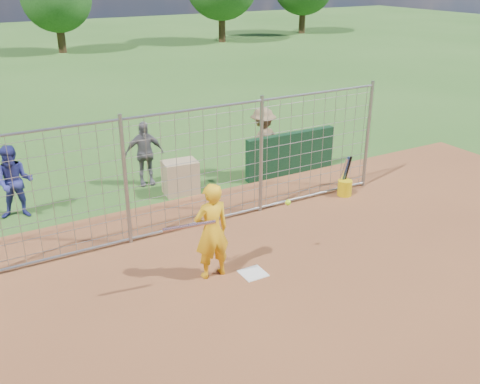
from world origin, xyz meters
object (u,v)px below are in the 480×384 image
bystander_c (263,142)px  bucket_with_bats (345,186)px  bystander_b (144,153)px  bystander_a (15,182)px  batter (212,231)px  equipment_bin (180,177)px

bystander_c → bucket_with_bats: bearing=100.3°
bystander_b → bystander_a: bearing=-162.2°
bystander_b → bucket_with_bats: (3.85, -2.99, -0.56)m
bucket_with_bats → bystander_a: bearing=159.7°
batter → bystander_a: 4.92m
batter → bystander_b: bearing=-96.4°
bystander_b → bystander_c: 3.01m
bystander_a → bystander_b: size_ratio=1.00×
bystander_a → bystander_b: bearing=26.2°
equipment_bin → bucket_with_bats: (3.32, -2.05, -0.15)m
batter → bystander_c: size_ratio=0.99×
bystander_b → equipment_bin: 1.15m
bystander_c → bucket_with_bats: size_ratio=1.82×
bystander_a → bystander_b: 3.09m
bystander_b → bucket_with_bats: bearing=-28.2°
bystander_c → bystander_b: bearing=-30.5°
bystander_a → bystander_c: 5.96m
batter → bystander_c: 5.07m
bystander_c → equipment_bin: size_ratio=2.21×
equipment_bin → bystander_b: bearing=124.9°
bystander_c → bucket_with_bats: bystander_c is taller
equipment_bin → bystander_a: bearing=177.5°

